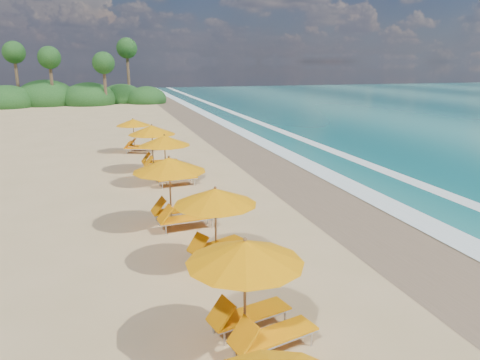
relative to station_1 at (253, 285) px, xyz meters
The scene contains 10 objects.
ground 7.65m from the station_1, 75.13° to the left, with size 160.00×160.00×0.00m, color tan.
wet_sand 9.49m from the station_1, 50.87° to the left, with size 4.00×160.00×0.01m, color #846B4F.
surf_foam 11.37m from the station_1, 40.20° to the left, with size 4.00×160.00×0.01m.
station_1 is the anchor object (origin of this frame).
station_2 3.54m from the station_1, 85.20° to the left, with size 2.81×2.79×2.14m.
station_3 6.71m from the station_1, 93.16° to the left, with size 2.68×2.52×2.33m.
station_4 11.87m from the station_1, 89.30° to the left, with size 2.54×2.39×2.20m.
station_5 14.57m from the station_1, 90.37° to the left, with size 2.50×2.32×2.29m.
station_6 19.58m from the station_1, 92.00° to the left, with size 2.60×2.57×2.00m.
treeline 53.42m from the station_1, 98.61° to the left, with size 25.80×8.80×9.74m.
Camera 1 is at (-4.29, -14.38, 5.14)m, focal length 33.83 mm.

